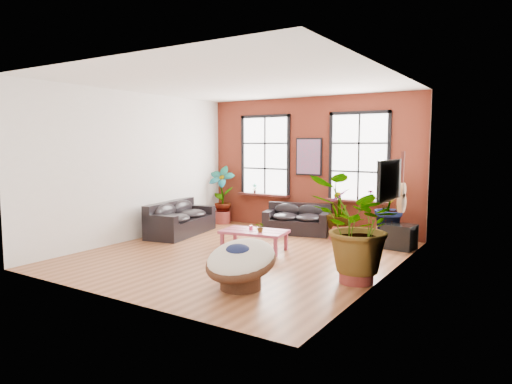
# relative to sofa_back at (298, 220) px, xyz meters

# --- Properties ---
(room) EXTENTS (6.04, 6.54, 3.54)m
(room) POSITION_rel_sofa_back_xyz_m (0.04, -2.51, 1.40)
(room) COLOR brown
(room) RESTS_ON ground
(sofa_back) EXTENTS (1.79, 1.18, 0.76)m
(sofa_back) POSITION_rel_sofa_back_xyz_m (0.00, 0.00, 0.00)
(sofa_back) COLOR black
(sofa_back) RESTS_ON ground
(sofa_left) EXTENTS (1.24, 2.22, 0.83)m
(sofa_left) POSITION_rel_sofa_back_xyz_m (-2.48, -1.71, 0.03)
(sofa_left) COLOR black
(sofa_left) RESTS_ON ground
(coffee_table) EXTENTS (1.48, 0.99, 0.53)m
(coffee_table) POSITION_rel_sofa_back_xyz_m (0.10, -2.22, 0.05)
(coffee_table) COLOR #8E3349
(coffee_table) RESTS_ON ground
(papasan_chair) EXTENTS (1.13, 1.15, 0.85)m
(papasan_chair) POSITION_rel_sofa_back_xyz_m (1.31, -4.51, 0.09)
(papasan_chair) COLOR #482919
(papasan_chair) RESTS_ON ground
(poster) EXTENTS (0.74, 0.06, 0.98)m
(poster) POSITION_rel_sofa_back_xyz_m (0.04, 0.52, 1.61)
(poster) COLOR black
(poster) RESTS_ON room
(tv_wall_unit) EXTENTS (0.13, 1.86, 1.20)m
(tv_wall_unit) POSITION_rel_sofa_back_xyz_m (2.98, -2.06, 1.20)
(tv_wall_unit) COLOR black
(tv_wall_unit) RESTS_ON room
(media_box) EXTENTS (0.70, 0.61, 0.54)m
(media_box) POSITION_rel_sofa_back_xyz_m (2.68, -0.37, -0.07)
(media_box) COLOR black
(media_box) RESTS_ON ground
(pot_back_left) EXTENTS (0.62, 0.62, 0.34)m
(pot_back_left) POSITION_rel_sofa_back_xyz_m (-2.53, 0.17, -0.17)
(pot_back_left) COLOR maroon
(pot_back_left) RESTS_ON ground
(pot_back_right) EXTENTS (0.68, 0.68, 0.37)m
(pot_back_right) POSITION_rel_sofa_back_xyz_m (2.29, 0.06, -0.16)
(pot_back_right) COLOR maroon
(pot_back_right) RESTS_ON ground
(pot_right_wall) EXTENTS (0.70, 0.70, 0.41)m
(pot_right_wall) POSITION_rel_sofa_back_xyz_m (2.74, -3.22, -0.13)
(pot_right_wall) COLOR maroon
(pot_right_wall) RESTS_ON ground
(pot_mid) EXTENTS (0.63, 0.63, 0.35)m
(pot_mid) POSITION_rel_sofa_back_xyz_m (1.20, -0.15, -0.17)
(pot_mid) COLOR maroon
(pot_mid) RESTS_ON ground
(floor_plant_back_left) EXTENTS (0.86, 0.64, 1.50)m
(floor_plant_back_left) POSITION_rel_sofa_back_xyz_m (-2.55, 0.19, 0.56)
(floor_plant_back_left) COLOR #174612
(floor_plant_back_left) RESTS_ON ground
(floor_plant_back_right) EXTENTS (0.95, 1.01, 1.45)m
(floor_plant_back_right) POSITION_rel_sofa_back_xyz_m (2.29, 0.03, 0.53)
(floor_plant_back_right) COLOR #174612
(floor_plant_back_right) RESTS_ON ground
(floor_plant_right_wall) EXTENTS (1.87, 1.91, 1.61)m
(floor_plant_right_wall) POSITION_rel_sofa_back_xyz_m (2.72, -3.25, 0.62)
(floor_plant_right_wall) COLOR #174612
(floor_plant_right_wall) RESTS_ON ground
(floor_plant_mid) EXTENTS (0.80, 0.80, 1.08)m
(floor_plant_mid) POSITION_rel_sofa_back_xyz_m (1.18, -0.14, 0.34)
(floor_plant_mid) COLOR #174612
(floor_plant_mid) RESTS_ON ground
(table_plant) EXTENTS (0.23, 0.21, 0.22)m
(table_plant) POSITION_rel_sofa_back_xyz_m (0.33, -2.33, 0.21)
(table_plant) COLOR #174612
(table_plant) RESTS_ON coffee_table
(sill_plant_left) EXTENTS (0.17, 0.17, 0.27)m
(sill_plant_left) POSITION_rel_sofa_back_xyz_m (-1.61, 0.47, 0.69)
(sill_plant_left) COLOR #174612
(sill_plant_left) RESTS_ON room
(sill_plant_right) EXTENTS (0.19, 0.19, 0.27)m
(sill_plant_right) POSITION_rel_sofa_back_xyz_m (1.74, 0.47, 0.69)
(sill_plant_right) COLOR #174612
(sill_plant_right) RESTS_ON room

